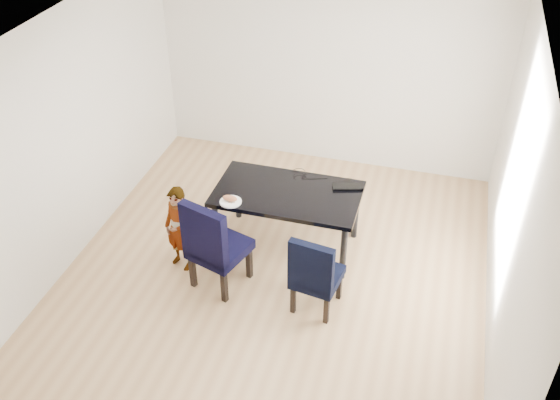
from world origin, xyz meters
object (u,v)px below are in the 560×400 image
(dining_table, at_px, (287,219))
(plate, at_px, (231,202))
(laptop, at_px, (348,184))
(child, at_px, (179,229))
(chair_right, at_px, (318,270))
(chair_left, at_px, (219,241))

(dining_table, height_order, plate, plate)
(laptop, bearing_deg, dining_table, 10.83)
(child, distance_m, plate, 0.63)
(chair_right, bearing_deg, laptop, 95.26)
(dining_table, height_order, child, child)
(chair_left, height_order, chair_right, chair_left)
(child, height_order, laptop, child)
(child, bearing_deg, laptop, 49.47)
(chair_left, distance_m, child, 0.53)
(dining_table, bearing_deg, plate, -146.83)
(child, relative_size, laptop, 2.94)
(chair_left, relative_size, plate, 4.66)
(chair_left, height_order, plate, chair_left)
(chair_left, xyz_separation_m, laptop, (1.13, 1.09, 0.21))
(child, distance_m, laptop, 1.92)
(child, xyz_separation_m, plate, (0.49, 0.30, 0.25))
(dining_table, distance_m, chair_left, 0.95)
(chair_left, height_order, laptop, chair_left)
(chair_right, relative_size, child, 0.93)
(child, bearing_deg, chair_left, 4.77)
(chair_left, xyz_separation_m, chair_right, (1.06, -0.07, -0.08))
(dining_table, height_order, chair_left, chair_left)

